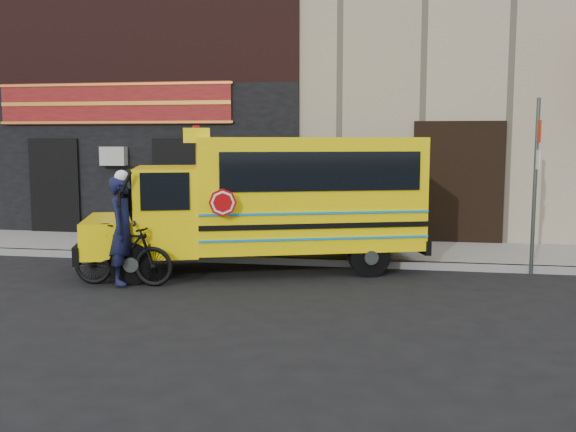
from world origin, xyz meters
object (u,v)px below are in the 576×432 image
(sign_pole, at_px, (535,179))
(bicycle, at_px, (123,255))
(cyclist, at_px, (123,233))
(school_bus, at_px, (274,198))

(sign_pole, distance_m, bicycle, 8.15)
(cyclist, bearing_deg, bicycle, 69.53)
(school_bus, relative_size, cyclist, 3.62)
(school_bus, relative_size, bicycle, 3.73)
(bicycle, xyz_separation_m, cyclist, (0.03, -0.01, 0.42))
(sign_pole, height_order, cyclist, sign_pole)
(sign_pole, bearing_deg, bicycle, -162.95)
(school_bus, distance_m, bicycle, 3.29)
(sign_pole, bearing_deg, cyclist, -162.80)
(school_bus, relative_size, sign_pole, 2.05)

